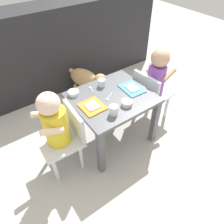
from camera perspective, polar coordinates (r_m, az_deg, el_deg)
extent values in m
plane|color=#B2ADA3|center=(1.85, 0.00, -6.66)|extent=(7.00, 7.00, 0.00)
cube|color=#232326|center=(2.34, -15.57, 16.50)|extent=(2.39, 0.36, 0.86)
cube|color=#515459|center=(1.54, 0.00, 3.94)|extent=(0.58, 0.51, 0.03)
cube|color=#515459|center=(1.47, -3.10, -11.20)|extent=(0.04, 0.04, 0.42)
cube|color=#515459|center=(1.71, 11.66, -2.68)|extent=(0.04, 0.04, 0.42)
cube|color=#515459|center=(1.75, -11.35, -1.23)|extent=(0.04, 0.04, 0.42)
cube|color=#515459|center=(1.95, 2.31, 4.98)|extent=(0.04, 0.04, 0.42)
cube|color=silver|center=(1.50, -14.18, -7.73)|extent=(0.29, 0.29, 0.02)
cube|color=silver|center=(1.43, -10.31, -2.65)|extent=(0.04, 0.27, 0.22)
cylinder|color=yellow|center=(1.39, -15.17, -3.91)|extent=(0.16, 0.16, 0.27)
sphere|color=beige|center=(1.26, -17.20, 2.22)|extent=(0.14, 0.14, 0.14)
cylinder|color=silver|center=(1.66, -17.87, -9.98)|extent=(0.03, 0.03, 0.27)
cylinder|color=silver|center=(1.54, -15.30, -15.09)|extent=(0.03, 0.03, 0.27)
cylinder|color=silver|center=(1.68, -11.55, -7.28)|extent=(0.03, 0.03, 0.27)
cylinder|color=silver|center=(1.57, -8.45, -12.04)|extent=(0.03, 0.03, 0.27)
cylinder|color=beige|center=(1.41, -18.84, -0.49)|extent=(0.15, 0.05, 0.09)
cylinder|color=beige|center=(1.27, -16.21, -5.16)|extent=(0.15, 0.05, 0.09)
cube|color=silver|center=(1.89, 11.44, 5.25)|extent=(0.31, 0.31, 0.02)
cube|color=silver|center=(1.74, 9.28, 6.71)|extent=(0.05, 0.27, 0.22)
cylinder|color=purple|center=(1.81, 12.04, 8.74)|extent=(0.15, 0.15, 0.26)
sphere|color=tan|center=(1.72, 13.22, 14.35)|extent=(0.15, 0.15, 0.15)
cylinder|color=silver|center=(2.01, 14.89, 1.77)|extent=(0.03, 0.03, 0.27)
cylinder|color=silver|center=(2.09, 10.56, 4.47)|extent=(0.03, 0.03, 0.27)
cylinder|color=silver|center=(1.88, 11.25, -0.86)|extent=(0.03, 0.03, 0.27)
cylinder|color=silver|center=(1.96, 6.80, 2.12)|extent=(0.03, 0.03, 0.27)
cylinder|color=tan|center=(1.77, 15.50, 9.81)|extent=(0.15, 0.05, 0.09)
cylinder|color=tan|center=(1.85, 11.24, 12.10)|extent=(0.15, 0.05, 0.09)
ellipsoid|color=tan|center=(2.21, -7.62, 9.19)|extent=(0.28, 0.39, 0.20)
sphere|color=tan|center=(2.08, -3.21, 8.78)|extent=(0.13, 0.13, 0.13)
sphere|color=black|center=(2.06, -2.16, 8.31)|extent=(0.06, 0.06, 0.06)
torus|color=green|center=(2.10, -4.01, 8.71)|extent=(0.11, 0.07, 0.11)
sphere|color=tan|center=(2.29, -11.15, 11.16)|extent=(0.05, 0.05, 0.05)
cylinder|color=tan|center=(2.21, -6.01, 4.87)|extent=(0.04, 0.04, 0.11)
cylinder|color=tan|center=(2.27, -4.59, 6.13)|extent=(0.04, 0.04, 0.11)
cylinder|color=tan|center=(2.32, -9.96, 6.38)|extent=(0.04, 0.04, 0.11)
cylinder|color=tan|center=(2.37, -8.51, 7.56)|extent=(0.04, 0.04, 0.11)
cube|color=orange|center=(1.45, -5.47, 1.54)|extent=(0.16, 0.17, 0.01)
cube|color=white|center=(1.45, -5.49, 1.78)|extent=(0.09, 0.10, 0.01)
cube|color=#388CD8|center=(1.62, 5.53, 6.47)|extent=(0.15, 0.19, 0.01)
cube|color=white|center=(1.61, 5.54, 6.70)|extent=(0.08, 0.11, 0.01)
cylinder|color=white|center=(1.37, 0.49, 0.53)|extent=(0.06, 0.06, 0.07)
cylinder|color=silver|center=(1.38, 0.48, 0.03)|extent=(0.05, 0.05, 0.04)
cylinder|color=white|center=(1.63, -2.85, 8.07)|extent=(0.06, 0.06, 0.06)
cylinder|color=silver|center=(1.64, -2.83, 7.68)|extent=(0.05, 0.05, 0.03)
cylinder|color=white|center=(1.57, -10.55, 5.23)|extent=(0.08, 0.08, 0.03)
cylinder|color=gold|center=(1.57, -10.61, 5.59)|extent=(0.07, 0.07, 0.01)
cylinder|color=silver|center=(1.46, 4.14, 2.50)|extent=(0.08, 0.08, 0.03)
cylinder|color=#D84C33|center=(1.45, 4.17, 2.93)|extent=(0.07, 0.07, 0.01)
cylinder|color=silver|center=(1.59, -5.49, 5.83)|extent=(0.02, 0.07, 0.01)
ellipsoid|color=silver|center=(1.63, -6.06, 6.73)|extent=(0.03, 0.03, 0.01)
cylinder|color=silver|center=(1.54, -0.51, 4.56)|extent=(0.07, 0.04, 0.01)
ellipsoid|color=silver|center=(1.51, -1.29, 3.56)|extent=(0.03, 0.03, 0.01)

